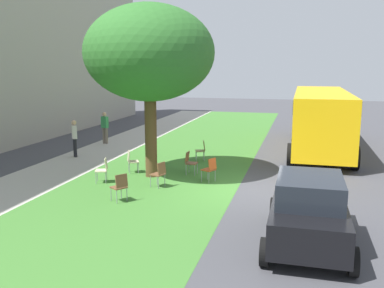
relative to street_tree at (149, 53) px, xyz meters
The scene contains 15 objects.
ground 5.88m from the street_tree, 105.11° to the right, with size 80.00×80.00×0.00m, color #424247.
grass_verge 4.66m from the street_tree, 157.42° to the right, with size 48.00×6.00×0.01m, color #3D752D.
sidewalk_strip 6.12m from the street_tree, 103.70° to the left, with size 48.00×2.80×0.01m, color #ADA89E.
street_tree is the anchor object (origin of this frame).
chair_0 5.19m from the street_tree, 21.79° to the right, with size 0.52×0.53×0.88m.
chair_1 4.30m from the street_tree, 149.83° to the right, with size 0.53×0.54×0.88m.
chair_2 4.13m from the street_tree, 72.75° to the left, with size 0.56×0.57×0.88m.
chair_3 4.43m from the street_tree, 133.03° to the left, with size 0.53×0.54×0.88m.
chair_4 4.28m from the street_tree, 64.64° to the right, with size 0.44×0.44×0.88m.
chair_5 4.64m from the street_tree, 96.11° to the right, with size 0.55×0.56×0.88m.
chair_6 5.09m from the street_tree, behind, with size 0.58×0.58×0.88m.
parked_car 8.34m from the street_tree, 130.98° to the right, with size 3.70×1.92×1.65m.
school_bus 9.82m from the street_tree, 41.85° to the right, with size 10.40×2.80×2.88m.
pedestrian_0 8.31m from the street_tree, 39.25° to the left, with size 0.28×0.40×1.69m.
pedestrian_1 6.28m from the street_tree, 62.56° to the left, with size 0.41×0.38×1.69m.
Camera 1 is at (-13.61, -1.78, 4.11)m, focal length 39.54 mm.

